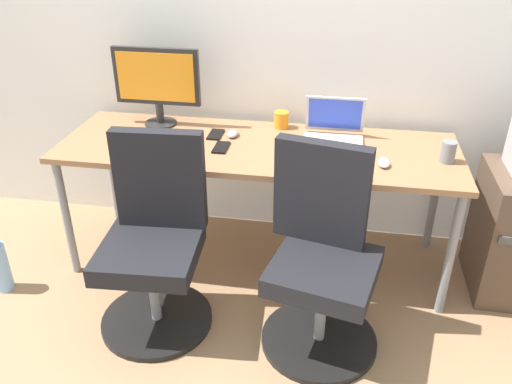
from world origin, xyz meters
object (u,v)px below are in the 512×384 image
Objects in this scene: desktop_monitor at (157,81)px; open_laptop at (334,131)px; water_bottle_on_floor at (0,266)px; office_chair_right at (322,261)px; office_chair_left at (155,244)px; coffee_mug at (281,120)px.

open_laptop is at bearing -4.46° from desktop_monitor.
office_chair_right is at bearing -1.62° from water_bottle_on_floor.
desktop_monitor is at bearing 142.35° from office_chair_right.
office_chair_left is 3.03× the size of water_bottle_on_floor.
office_chair_left reaches higher than coffee_mug.
office_chair_left is 0.95m from desktop_monitor.
coffee_mug is at bearing 29.29° from water_bottle_on_floor.
open_laptop is at bearing 41.11° from office_chair_left.
water_bottle_on_floor is 3.37× the size of coffee_mug.
water_bottle_on_floor is at bearing 177.06° from office_chair_left.
office_chair_right is at bearing -0.10° from office_chair_left.
office_chair_right is 1.35m from desktop_monitor.
office_chair_left is at bearing -138.89° from open_laptop.
water_bottle_on_floor is (-1.67, 0.05, -0.28)m from office_chair_right.
office_chair_right is 1.69m from water_bottle_on_floor.
water_bottle_on_floor is 1.00× the size of open_laptop.
office_chair_left is 0.94m from water_bottle_on_floor.
water_bottle_on_floor is at bearing -159.28° from open_laptop.
desktop_monitor reaches higher than open_laptop.
water_bottle_on_floor is 1.89m from open_laptop.
office_chair_left is 1.01m from coffee_mug.
office_chair_left reaches higher than water_bottle_on_floor.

